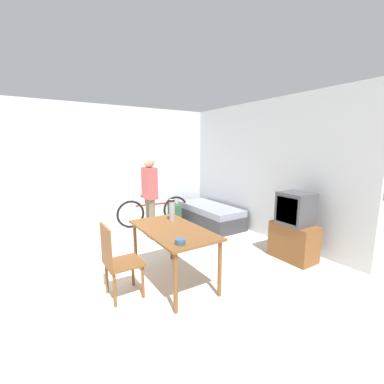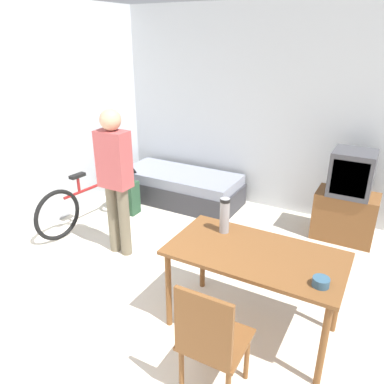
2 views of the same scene
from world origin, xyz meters
TOP-DOWN VIEW (x-y plane):
  - ground_plane at (0.00, 0.00)m, footprint 20.00×20.00m
  - wall_back at (0.00, 4.00)m, footprint 4.83×0.06m
  - wall_left at (-1.95, 1.98)m, footprint 0.06×4.97m
  - daybed at (-0.81, 3.50)m, footprint 1.76×0.78m
  - tv at (1.46, 3.51)m, footprint 0.69×0.46m
  - dining_table at (1.03, 1.54)m, footprint 1.36×0.73m
  - wooden_chair at (1.02, 0.78)m, footprint 0.42×0.42m
  - bicycle at (-1.47, 2.38)m, footprint 0.23×1.71m
  - person_standing at (-0.69, 1.96)m, footprint 0.34×0.22m
  - thermos_flask at (0.68, 1.72)m, footprint 0.09×0.09m
  - mate_bowl at (1.56, 1.35)m, footprint 0.11×0.11m
  - backpack at (-1.28, 2.81)m, footprint 0.34×0.22m

SIDE VIEW (x-z plane):
  - ground_plane at x=0.00m, z-range 0.00..0.00m
  - daybed at x=-0.81m, z-range 0.00..0.45m
  - backpack at x=-1.28m, z-range 0.00..0.46m
  - bicycle at x=-1.47m, z-range -0.04..0.69m
  - wooden_chair at x=1.02m, z-range 0.05..0.97m
  - tv at x=1.46m, z-range -0.04..1.06m
  - dining_table at x=1.03m, z-range 0.28..1.02m
  - mate_bowl at x=1.56m, z-range 0.74..0.80m
  - thermos_flask at x=0.68m, z-range 0.75..1.07m
  - person_standing at x=-0.69m, z-range 0.13..1.76m
  - wall_back at x=0.00m, z-range 0.00..2.70m
  - wall_left at x=-1.95m, z-range 0.00..2.70m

